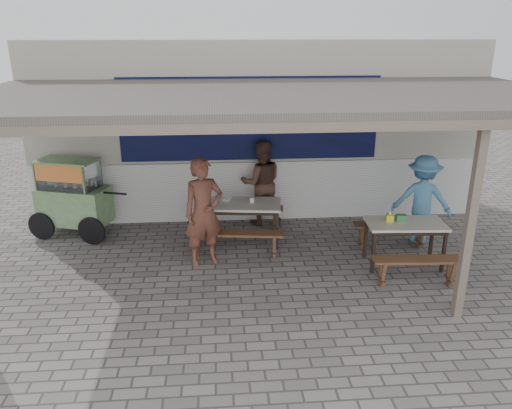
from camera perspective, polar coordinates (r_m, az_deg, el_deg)
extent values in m
plane|color=slate|center=(7.59, 2.45, -9.66)|extent=(60.00, 60.00, 0.00)
cube|color=#B2ADA0|center=(10.40, 0.20, 8.71)|extent=(9.00, 1.20, 3.50)
cube|color=white|center=(10.07, 0.49, 1.59)|extent=(9.00, 0.10, 1.20)
cube|color=#0F0F48|center=(9.73, -0.69, 9.75)|extent=(5.00, 0.03, 1.60)
cube|color=#514A45|center=(7.68, 1.84, 12.41)|extent=(9.00, 4.20, 0.12)
cube|color=#706355|center=(5.69, 4.10, 8.84)|extent=(9.00, 0.12, 0.12)
cube|color=#706355|center=(6.92, 23.26, -1.98)|extent=(0.11, 0.11, 2.70)
cube|color=beige|center=(8.91, -2.03, 0.04)|extent=(1.59, 0.92, 0.04)
cube|color=black|center=(8.94, -2.03, -0.32)|extent=(1.48, 0.81, 0.06)
cube|color=black|center=(8.84, -6.67, -2.86)|extent=(0.05, 0.05, 0.71)
cube|color=black|center=(8.73, 2.41, -3.02)|extent=(0.05, 0.05, 0.71)
cube|color=black|center=(9.41, -6.10, -1.42)|extent=(0.05, 0.05, 0.71)
cube|color=black|center=(9.31, 2.43, -1.55)|extent=(0.05, 0.05, 0.71)
cube|color=brown|center=(8.44, -2.33, -3.29)|extent=(1.64, 0.47, 0.04)
cube|color=brown|center=(8.61, -6.69, -4.58)|extent=(0.08, 0.28, 0.41)
cube|color=brown|center=(8.50, 2.12, -4.77)|extent=(0.08, 0.28, 0.41)
cube|color=brown|center=(9.60, -1.73, -0.40)|extent=(1.64, 0.47, 0.04)
cube|color=brown|center=(9.75, -5.57, -1.58)|extent=(0.08, 0.28, 0.41)
cube|color=brown|center=(9.66, 2.18, -1.71)|extent=(0.08, 0.28, 0.41)
cube|color=beige|center=(8.38, 16.75, -2.11)|extent=(1.28, 0.74, 0.04)
cube|color=black|center=(8.40, 16.71, -2.49)|extent=(1.17, 0.64, 0.06)
cube|color=black|center=(8.13, 13.27, -5.34)|extent=(0.05, 0.05, 0.71)
cube|color=black|center=(8.47, 20.67, -5.08)|extent=(0.05, 0.05, 0.71)
cube|color=black|center=(8.61, 12.42, -3.82)|extent=(0.05, 0.05, 0.71)
cube|color=black|center=(8.94, 19.44, -3.64)|extent=(0.05, 0.05, 0.71)
cube|color=brown|center=(7.89, 18.01, -6.01)|extent=(1.36, 0.36, 0.04)
cube|color=brown|center=(7.83, 14.20, -7.63)|extent=(0.07, 0.28, 0.41)
cube|color=brown|center=(8.16, 21.33, -7.28)|extent=(0.07, 0.28, 0.41)
cube|color=brown|center=(9.11, 15.30, -2.25)|extent=(1.36, 0.36, 0.04)
cube|color=brown|center=(9.06, 12.01, -3.62)|extent=(0.07, 0.28, 0.41)
cube|color=brown|center=(9.35, 18.25, -3.48)|extent=(0.07, 0.28, 0.41)
cube|color=#7FA36D|center=(9.87, -20.01, 0.01)|extent=(1.39, 1.00, 0.65)
cube|color=#7FA36D|center=(9.98, -19.78, -1.85)|extent=(1.34, 0.95, 0.05)
cylinder|color=black|center=(9.99, -23.32, -2.29)|extent=(0.51, 0.20, 0.52)
cylinder|color=black|center=(9.44, -18.27, -2.89)|extent=(0.51, 0.20, 0.52)
cube|color=silver|center=(9.73, -20.63, 3.26)|extent=(1.14, 0.84, 0.51)
cube|color=#7FA36D|center=(9.66, -20.81, 4.71)|extent=(1.19, 0.88, 0.04)
cube|color=#E64A36|center=(9.47, -21.65, 3.27)|extent=(0.89, 0.30, 0.30)
cylinder|color=black|center=(9.41, -16.37, 1.28)|extent=(0.63, 0.23, 0.04)
imported|color=brown|center=(8.08, -6.01, -0.90)|extent=(0.77, 0.64, 1.79)
imported|color=#4C3127|center=(9.76, 0.63, 2.49)|extent=(0.84, 0.67, 1.68)
imported|color=#4D8AB6|center=(9.43, 18.46, 0.59)|extent=(1.18, 0.92, 1.61)
cube|color=gold|center=(8.34, 15.04, -1.48)|extent=(0.13, 0.13, 0.11)
cube|color=#347544|center=(8.40, 16.26, -1.47)|extent=(0.17, 0.12, 0.11)
cylinder|color=silver|center=(8.93, -0.47, 0.53)|extent=(0.08, 0.08, 0.09)
imported|color=silver|center=(9.05, -3.38, 0.62)|extent=(0.26, 0.26, 0.05)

